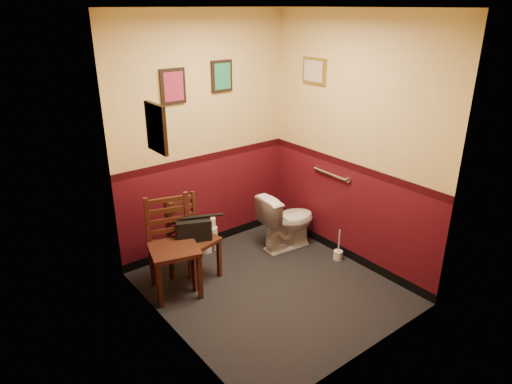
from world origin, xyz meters
TOP-DOWN VIEW (x-y plane):
  - floor at (0.00, 0.00)m, footprint 2.20×2.40m
  - ceiling at (0.00, 0.00)m, footprint 2.20×2.40m
  - wall_back at (0.00, 1.20)m, footprint 2.20×0.00m
  - wall_front at (0.00, -1.20)m, footprint 2.20×0.00m
  - wall_left at (-1.10, 0.00)m, footprint 0.00×2.40m
  - wall_right at (1.10, 0.00)m, footprint 0.00×2.40m
  - grab_bar at (1.07, 0.25)m, footprint 0.05×0.56m
  - framed_print_back_a at (-0.35, 1.18)m, footprint 0.28×0.04m
  - framed_print_back_b at (0.25, 1.18)m, footprint 0.26×0.04m
  - framed_print_left at (-1.08, 0.10)m, footprint 0.04×0.30m
  - framed_print_right at (1.08, 0.60)m, footprint 0.04×0.34m
  - toilet at (0.72, 0.57)m, footprint 0.73×0.46m
  - toilet_brush at (0.99, -0.02)m, footprint 0.11×0.11m
  - chair_left at (-0.78, 0.59)m, footprint 0.57×0.57m
  - chair_right at (-0.51, 0.70)m, footprint 0.50×0.50m
  - handbag at (-0.50, 0.66)m, footprint 0.40×0.31m
  - tp_stack at (-0.05, 1.04)m, footprint 0.24×0.15m

SIDE VIEW (x-z plane):
  - floor at x=0.00m, z-range 0.00..0.00m
  - toilet_brush at x=0.99m, z-range -0.13..0.25m
  - tp_stack at x=-0.05m, z-range -0.03..0.39m
  - toilet at x=0.72m, z-range 0.00..0.68m
  - chair_right at x=-0.51m, z-range 0.00..0.90m
  - chair_left at x=-0.78m, z-range 0.00..1.00m
  - handbag at x=-0.50m, z-range 0.45..0.71m
  - grab_bar at x=1.07m, z-range 0.92..0.98m
  - wall_back at x=0.00m, z-range 0.00..2.70m
  - wall_front at x=0.00m, z-range 0.00..2.70m
  - wall_left at x=-1.10m, z-range 0.00..2.70m
  - wall_right at x=1.10m, z-range 0.00..2.70m
  - framed_print_left at x=-1.08m, z-range 1.66..2.04m
  - framed_print_back_a at x=-0.35m, z-range 1.77..2.13m
  - framed_print_back_b at x=0.25m, z-range 1.83..2.17m
  - framed_print_right at x=1.08m, z-range 1.91..2.19m
  - ceiling at x=0.00m, z-range 2.70..2.70m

